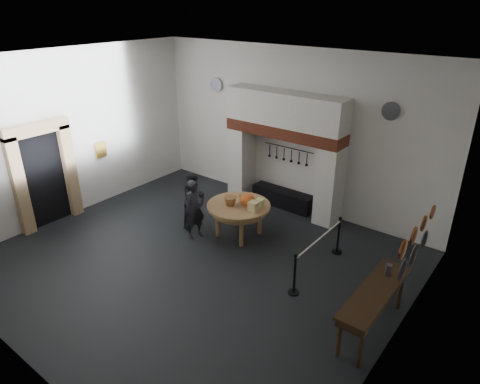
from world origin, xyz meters
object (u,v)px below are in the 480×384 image
Objects in this scene: barrier_post_far at (338,236)px; visitor_near at (195,209)px; iron_range at (283,198)px; visitor_far at (194,200)px; work_table at (239,206)px; barrier_post_near at (295,275)px; side_table at (375,292)px.

visitor_near is at bearing -154.43° from barrier_post_far.
iron_range is 2.80m from visitor_far.
visitor_far is at bearing -115.87° from iron_range.
visitor_far reaches higher than iron_range.
iron_range is at bearing -28.53° from visitor_far.
work_table is at bearing -161.41° from barrier_post_far.
barrier_post_near is 2.00m from barrier_post_far.
side_table is (4.07, -1.26, 0.03)m from work_table.
visitor_far is 0.69× the size of side_table.
side_table and barrier_post_far have the same top height.
barrier_post_near is (2.42, -3.33, 0.20)m from iron_range.
visitor_near reaches higher than barrier_post_far.
iron_range is at bearing 151.11° from barrier_post_far.
work_table is at bearing 162.78° from side_table.
visitor_far is at bearing -164.72° from work_table.
barrier_post_near is (2.39, -1.19, -0.39)m from work_table.
visitor_far reaches higher than side_table.
visitor_far is 3.81m from barrier_post_far.
barrier_post_near is (3.22, -0.46, -0.33)m from visitor_near.
barrier_post_far is at bearing 90.00° from barrier_post_near.
work_table is at bearing 153.47° from barrier_post_near.
visitor_near is 0.57m from visitor_far.
barrier_post_far is at bearing -28.89° from iron_range.
visitor_far is at bearing -162.52° from barrier_post_far.
iron_range is at bearing 140.31° from side_table.
work_table is at bearing -77.38° from visitor_far.
side_table is 1.73m from barrier_post_near.
side_table is at bearing -2.32° from barrier_post_near.
barrier_post_far reaches higher than work_table.
iron_range is 1.18× the size of work_table.
barrier_post_far is (-1.68, 2.07, -0.42)m from side_table.
visitor_near reaches higher than iron_range.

